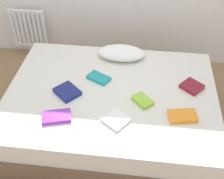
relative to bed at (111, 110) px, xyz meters
The scene contains 11 objects.
ground_plane 0.25m from the bed, ahead, with size 8.00×8.00×0.00m, color #93704C.
bed is the anchor object (origin of this frame).
radiator 1.73m from the bed, 135.75° to the left, with size 0.46×0.04×0.52m.
pillow 0.64m from the bed, 85.93° to the left, with size 0.49×0.28×0.12m, color white.
textbook_orange 0.74m from the bed, 22.18° to the right, with size 0.24×0.14×0.04m, color orange.
textbook_navy 0.49m from the bed, 169.69° to the right, with size 0.22×0.18×0.04m, color navy.
textbook_white 0.46m from the bed, 76.55° to the right, with size 0.19×0.19×0.03m, color white.
textbook_lime 0.41m from the bed, 20.12° to the right, with size 0.18×0.12×0.04m, color #8CC638.
textbook_purple 0.63m from the bed, 136.82° to the right, with size 0.24×0.14×0.04m, color purple.
textbook_teal 0.35m from the bed, 131.12° to the left, with size 0.22×0.12×0.03m, color teal.
textbook_maroon 0.81m from the bed, 10.57° to the left, with size 0.18×0.17×0.04m, color maroon.
Camera 1 is at (0.25, -2.03, 2.33)m, focal length 47.10 mm.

